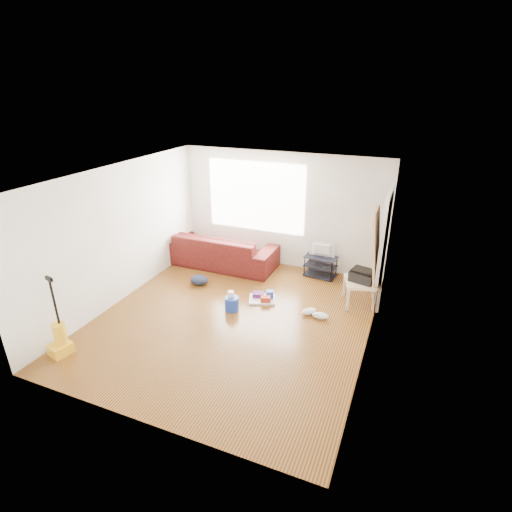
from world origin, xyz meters
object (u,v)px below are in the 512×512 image
at_px(tv_stand, 320,266).
at_px(cleaning_tray, 263,298).
at_px(sofa, 221,264).
at_px(bucket, 232,310).
at_px(backpack, 199,284).
at_px(side_table, 362,284).
at_px(vacuum, 60,340).

relative_size(tv_stand, cleaning_tray, 1.18).
bearing_deg(sofa, bucket, 122.48).
relative_size(tv_stand, backpack, 1.91).
relative_size(sofa, tv_stand, 3.57).
distance_m(side_table, bucket, 2.41).
height_order(side_table, backpack, side_table).
bearing_deg(backpack, cleaning_tray, -11.01).
bearing_deg(bucket, vacuum, -131.14).
relative_size(tv_stand, vacuum, 0.55).
height_order(sofa, tv_stand, tv_stand).
xyz_separation_m(side_table, backpack, (-3.14, -0.46, -0.40)).
height_order(tv_stand, cleaning_tray, tv_stand).
bearing_deg(tv_stand, side_table, -34.63).
height_order(side_table, cleaning_tray, side_table).
height_order(backpack, vacuum, vacuum).
distance_m(sofa, vacuum, 3.88).
bearing_deg(vacuum, side_table, 52.27).
bearing_deg(vacuum, tv_stand, 66.91).
distance_m(sofa, cleaning_tray, 1.86).
bearing_deg(side_table, vacuum, -140.92).
distance_m(bucket, vacuum, 2.81).
bearing_deg(cleaning_tray, bucket, -126.42).
distance_m(sofa, backpack, 1.05).
bearing_deg(bucket, backpack, 148.57).
distance_m(tv_stand, side_table, 1.30).
bearing_deg(vacuum, cleaning_tray, 62.95).
relative_size(tv_stand, side_table, 0.95).
xyz_separation_m(backpack, vacuum, (-0.81, -2.75, 0.23)).
relative_size(side_table, cleaning_tray, 1.25).
height_order(side_table, bucket, side_table).
xyz_separation_m(bucket, cleaning_tray, (0.40, 0.54, 0.05)).
bearing_deg(tv_stand, vacuum, -119.34).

